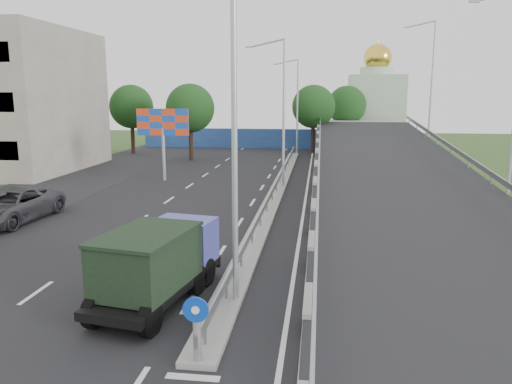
% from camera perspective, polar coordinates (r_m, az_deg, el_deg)
% --- Properties ---
extents(road_surface, '(26.00, 90.00, 0.04)m').
position_cam_1_polar(road_surface, '(30.01, -4.06, -1.56)').
color(road_surface, black).
rests_on(road_surface, ground).
extents(parking_strip, '(8.00, 90.00, 0.05)m').
position_cam_1_polar(parking_strip, '(34.95, -25.45, -0.81)').
color(parking_strip, black).
rests_on(parking_strip, ground).
extents(median, '(1.00, 44.00, 0.20)m').
position_cam_1_polar(median, '(33.45, 2.33, -0.04)').
color(median, gray).
rests_on(median, ground).
extents(overpass_ramp, '(10.00, 50.00, 3.50)m').
position_cam_1_polar(overpass_ramp, '(33.37, 15.31, 2.42)').
color(overpass_ramp, gray).
rests_on(overpass_ramp, ground).
extents(median_guardrail, '(0.09, 44.00, 0.71)m').
position_cam_1_polar(median_guardrail, '(33.33, 2.34, 1.05)').
color(median_guardrail, gray).
rests_on(median_guardrail, median).
extents(sign_bollard, '(0.64, 0.23, 1.67)m').
position_cam_1_polar(sign_bollard, '(12.53, -6.79, -15.26)').
color(sign_bollard, black).
rests_on(sign_bollard, median).
extents(lamp_post_near, '(2.74, 0.18, 10.08)m').
position_cam_1_polar(lamp_post_near, '(14.96, -3.22, 8.14)').
color(lamp_post_near, '#B2B5B7').
rests_on(lamp_post_near, median).
extents(lamp_post_mid, '(2.74, 0.18, 10.08)m').
position_cam_1_polar(lamp_post_mid, '(34.81, 2.89, 9.85)').
color(lamp_post_mid, '#B2B5B7').
rests_on(lamp_post_mid, median).
extents(lamp_post_far, '(2.74, 0.18, 10.08)m').
position_cam_1_polar(lamp_post_far, '(54.76, 4.56, 10.30)').
color(lamp_post_far, '#B2B5B7').
rests_on(lamp_post_far, median).
extents(blue_wall, '(30.00, 0.50, 2.40)m').
position_cam_1_polar(blue_wall, '(61.31, 0.92, 6.11)').
color(blue_wall, '#273D91').
rests_on(blue_wall, ground).
extents(church, '(7.00, 7.00, 13.80)m').
position_cam_1_polar(church, '(69.07, 13.50, 9.79)').
color(church, '#B2CCAD').
rests_on(church, ground).
extents(billboard, '(4.00, 0.24, 5.50)m').
position_cam_1_polar(billboard, '(38.63, -10.61, 7.40)').
color(billboard, '#B2B5B7').
rests_on(billboard, ground).
extents(tree_left_mid, '(4.80, 4.80, 7.60)m').
position_cam_1_polar(tree_left_mid, '(50.37, -7.53, 9.45)').
color(tree_left_mid, black).
rests_on(tree_left_mid, ground).
extents(tree_median_far, '(4.80, 4.80, 7.60)m').
position_cam_1_polar(tree_median_far, '(56.71, 6.59, 9.65)').
color(tree_median_far, black).
rests_on(tree_median_far, ground).
extents(tree_left_far, '(4.80, 4.80, 7.60)m').
position_cam_1_polar(tree_left_far, '(57.61, -14.06, 9.42)').
color(tree_left_far, black).
rests_on(tree_left_far, ground).
extents(tree_ramp_far, '(4.80, 4.80, 7.60)m').
position_cam_1_polar(tree_ramp_far, '(63.78, 10.34, 9.71)').
color(tree_ramp_far, black).
rests_on(tree_ramp_far, ground).
extents(dump_truck, '(3.02, 5.95, 2.50)m').
position_cam_1_polar(dump_truck, '(16.31, -11.07, -7.67)').
color(dump_truck, black).
rests_on(dump_truck, ground).
extents(parked_car_c, '(3.20, 6.32, 1.71)m').
position_cam_1_polar(parked_car_c, '(28.96, -26.14, -1.42)').
color(parked_car_c, '#3B3A3F').
rests_on(parked_car_c, ground).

